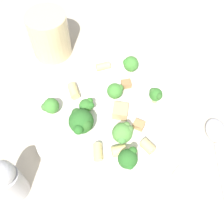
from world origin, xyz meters
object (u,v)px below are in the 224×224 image
at_px(chicken_chunk_0, 120,111).
at_px(chicken_chunk_1, 139,125).
at_px(broccoli_floret_5, 156,95).
at_px(rigatoni_2, 148,147).
at_px(broccoli_floret_2, 115,91).
at_px(broccoli_floret_6, 81,122).
at_px(broccoli_floret_0, 86,106).
at_px(pepper_shaker, 8,180).
at_px(drinking_glass, 50,37).
at_px(rigatoni_4, 74,91).
at_px(broccoli_floret_4, 128,159).
at_px(pasta_bowl, 112,120).
at_px(rigatoni_1, 103,66).
at_px(broccoli_floret_7, 51,106).
at_px(rigatoni_3, 98,152).
at_px(spoon, 218,140).
at_px(broccoli_floret_3, 123,133).
at_px(broccoli_floret_1, 130,64).
at_px(chicken_chunk_2, 126,84).
at_px(rigatoni_0, 119,151).

relative_size(chicken_chunk_0, chicken_chunk_1, 1.48).
bearing_deg(broccoli_floret_5, rigatoni_2, 126.23).
distance_m(broccoli_floret_2, broccoli_floret_6, 0.08).
xyz_separation_m(broccoli_floret_0, pepper_shaker, (-0.02, 0.16, -0.01)).
bearing_deg(rigatoni_2, drinking_glass, -5.73).
relative_size(rigatoni_4, pepper_shaker, 0.30).
bearing_deg(rigatoni_4, broccoli_floret_2, -138.04).
relative_size(broccoli_floret_4, broccoli_floret_5, 1.26).
bearing_deg(pasta_bowl, rigatoni_1, -32.81).
relative_size(broccoli_floret_4, broccoli_floret_7, 1.29).
relative_size(rigatoni_3, pepper_shaker, 0.28).
distance_m(broccoli_floret_7, rigatoni_2, 0.17).
relative_size(broccoli_floret_4, rigatoni_2, 1.82).
distance_m(pepper_shaker, spoon, 0.35).
relative_size(rigatoni_4, drinking_glass, 0.31).
distance_m(broccoli_floret_3, rigatoni_3, 0.05).
distance_m(broccoli_floret_6, rigatoni_3, 0.05).
distance_m(broccoli_floret_1, spoon, 0.20).
height_order(broccoli_floret_7, chicken_chunk_0, broccoli_floret_7).
height_order(pasta_bowl, broccoli_floret_5, broccoli_floret_5).
bearing_deg(broccoli_floret_1, broccoli_floret_5, 167.58).
relative_size(broccoli_floret_0, chicken_chunk_2, 1.61).
bearing_deg(broccoli_floret_3, chicken_chunk_0, -39.16).
distance_m(broccoli_floret_3, broccoli_floret_7, 0.13).
relative_size(broccoli_floret_3, drinking_glass, 0.43).
distance_m(rigatoni_1, drinking_glass, 0.14).
bearing_deg(chicken_chunk_0, rigatoni_3, 111.85).
distance_m(chicken_chunk_1, chicken_chunk_2, 0.09).
xyz_separation_m(broccoli_floret_1, broccoli_floret_4, (-0.13, 0.13, 0.01)).
height_order(broccoli_floret_4, broccoli_floret_6, broccoli_floret_6).
relative_size(broccoli_floret_0, broccoli_floret_7, 0.92).
relative_size(pasta_bowl, rigatoni_2, 12.44).
bearing_deg(broccoli_floret_1, broccoli_floret_7, 81.98).
bearing_deg(broccoli_floret_5, spoon, -160.57).
distance_m(chicken_chunk_1, pepper_shaker, 0.21).
distance_m(broccoli_floret_5, chicken_chunk_1, 0.06).
distance_m(broccoli_floret_7, pepper_shaker, 0.13).
xyz_separation_m(broccoli_floret_5, rigatoni_4, (0.11, 0.09, -0.01)).
relative_size(chicken_chunk_2, drinking_glass, 0.19).
distance_m(pasta_bowl, broccoli_floret_1, 0.11).
bearing_deg(broccoli_floret_2, rigatoni_0, 140.64).
height_order(broccoli_floret_6, chicken_chunk_0, broccoli_floret_6).
distance_m(broccoli_floret_2, spoon, 0.20).
distance_m(rigatoni_2, rigatoni_4, 0.16).
bearing_deg(chicken_chunk_0, pasta_bowl, 58.56).
height_order(broccoli_floret_3, rigatoni_3, broccoli_floret_3).
height_order(rigatoni_3, drinking_glass, drinking_glass).
relative_size(rigatoni_2, chicken_chunk_2, 1.25).
bearing_deg(broccoli_floret_3, broccoli_floret_7, 23.24).
bearing_deg(rigatoni_0, spoon, -119.74).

